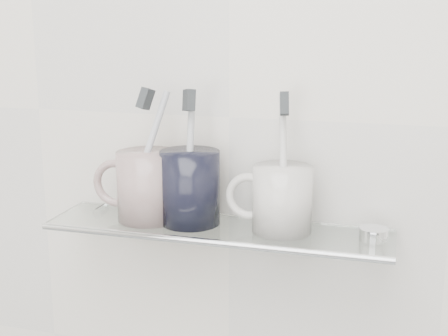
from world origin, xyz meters
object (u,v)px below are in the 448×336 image
(mug_left, at_px, (148,186))
(mug_center, at_px, (190,187))
(shelf_glass, at_px, (218,229))
(mug_right, at_px, (282,199))

(mug_left, relative_size, mug_center, 0.95)
(shelf_glass, height_order, mug_center, mug_center)
(mug_left, bearing_deg, shelf_glass, -17.77)
(mug_left, height_order, mug_right, mug_left)
(shelf_glass, xyz_separation_m, mug_right, (0.09, 0.00, 0.05))
(mug_center, bearing_deg, mug_left, -168.08)
(shelf_glass, height_order, mug_right, mug_right)
(mug_left, relative_size, mug_right, 1.09)
(mug_left, xyz_separation_m, mug_center, (0.07, 0.00, 0.00))
(mug_left, xyz_separation_m, mug_right, (0.20, 0.00, -0.00))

